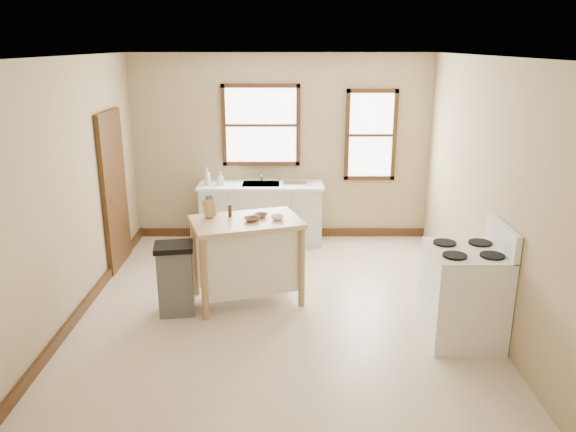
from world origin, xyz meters
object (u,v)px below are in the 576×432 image
object	(u,v)px
trash_bin	(176,279)
dish_rack	(295,180)
bowl_c	(278,218)
bowl_b	(261,215)
pepper_grinder	(230,211)
kitchen_island	(247,260)
soap_bottle_a	(207,176)
soap_bottle_b	(220,178)
knife_block	(209,209)
bowl_a	(252,219)
gas_stove	(464,283)

from	to	relation	value
trash_bin	dish_rack	bearing A→B (deg)	51.59
bowl_c	trash_bin	xyz separation A→B (m)	(-1.14, -0.34, -0.61)
dish_rack	bowl_c	world-z (taller)	bowl_c
bowl_b	trash_bin	size ratio (longest dim) A/B	0.20
dish_rack	pepper_grinder	bearing A→B (deg)	-101.05
kitchen_island	pepper_grinder	xyz separation A→B (m)	(-0.19, 0.12, 0.57)
soap_bottle_a	soap_bottle_b	distance (m)	0.19
knife_block	bowl_b	bearing A→B (deg)	-40.05
trash_bin	soap_bottle_b	bearing A→B (deg)	74.89
bowl_c	pepper_grinder	bearing A→B (deg)	168.74
soap_bottle_a	soap_bottle_b	world-z (taller)	soap_bottle_a
kitchen_island	bowl_c	distance (m)	0.64
pepper_grinder	bowl_a	world-z (taller)	pepper_grinder
dish_rack	bowl_a	bearing A→B (deg)	-92.95
dish_rack	trash_bin	distance (m)	2.80
knife_block	bowl_b	xyz separation A→B (m)	(0.59, 0.01, -0.08)
dish_rack	bowl_b	world-z (taller)	bowl_b
kitchen_island	pepper_grinder	bearing A→B (deg)	131.03
bowl_b	soap_bottle_b	bearing A→B (deg)	110.09
bowl_c	bowl_a	bearing A→B (deg)	-169.76
soap_bottle_a	knife_block	xyz separation A→B (m)	(0.28, -1.87, 0.05)
knife_block	pepper_grinder	bearing A→B (deg)	-34.73
soap_bottle_a	bowl_b	distance (m)	2.05
bowl_b	bowl_c	bearing A→B (deg)	-25.79
bowl_a	trash_bin	bearing A→B (deg)	-161.31
dish_rack	bowl_b	xyz separation A→B (m)	(-0.42, -1.95, 0.05)
knife_block	bowl_c	bearing A→B (deg)	-47.32
bowl_a	gas_stove	distance (m)	2.39
soap_bottle_a	soap_bottle_b	xyz separation A→B (m)	(0.19, 0.01, -0.03)
soap_bottle_a	kitchen_island	world-z (taller)	soap_bottle_a
knife_block	trash_bin	distance (m)	0.88
dish_rack	knife_block	bearing A→B (deg)	-106.43
pepper_grinder	kitchen_island	bearing A→B (deg)	-31.38
soap_bottle_b	trash_bin	world-z (taller)	soap_bottle_b
kitchen_island	bowl_a	distance (m)	0.53
pepper_grinder	bowl_c	world-z (taller)	pepper_grinder
dish_rack	kitchen_island	xyz separation A→B (m)	(-0.58, -2.05, -0.47)
dish_rack	kitchen_island	bearing A→B (deg)	-94.99
dish_rack	knife_block	distance (m)	2.21
dish_rack	bowl_a	distance (m)	2.16
soap_bottle_a	bowl_a	distance (m)	2.15
knife_block	bowl_c	world-z (taller)	knife_block
bowl_a	trash_bin	size ratio (longest dim) A/B	0.21
soap_bottle_b	pepper_grinder	world-z (taller)	pepper_grinder
pepper_grinder	bowl_a	xyz separation A→B (m)	(0.26, -0.16, -0.05)
bowl_a	gas_stove	bearing A→B (deg)	-21.49
bowl_b	trash_bin	distance (m)	1.20
soap_bottle_b	knife_block	bearing A→B (deg)	-109.30
soap_bottle_a	pepper_grinder	world-z (taller)	soap_bottle_a
knife_block	soap_bottle_a	bearing A→B (deg)	57.39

